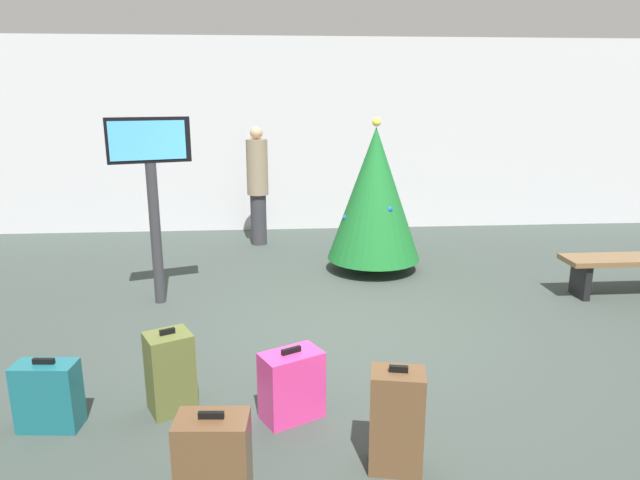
{
  "coord_description": "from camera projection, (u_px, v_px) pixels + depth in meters",
  "views": [
    {
      "loc": [
        -0.75,
        -5.23,
        2.32
      ],
      "look_at": [
        -0.32,
        0.31,
        0.9
      ],
      "focal_mm": 31.48,
      "sensor_mm": 36.0,
      "label": 1
    }
  ],
  "objects": [
    {
      "name": "suitcase_4",
      "position": [
        397.0,
        421.0,
        3.54
      ],
      "size": [
        0.38,
        0.3,
        0.72
      ],
      "color": "brown",
      "rests_on": "ground_plane"
    },
    {
      "name": "suitcase_3",
      "position": [
        170.0,
        372.0,
        4.22
      ],
      "size": [
        0.41,
        0.39,
        0.66
      ],
      "color": "#59602D",
      "rests_on": "ground_plane"
    },
    {
      "name": "suitcase_2",
      "position": [
        48.0,
        396.0,
        4.0
      ],
      "size": [
        0.45,
        0.25,
        0.54
      ],
      "color": "#19606B",
      "rests_on": "ground_plane"
    },
    {
      "name": "back_wall",
      "position": [
        318.0,
        136.0,
        9.86
      ],
      "size": [
        16.0,
        0.2,
        3.3
      ],
      "primitive_type": "cube",
      "color": "silver",
      "rests_on": "ground_plane"
    },
    {
      "name": "suitcase_5",
      "position": [
        213.0,
        456.0,
        3.32
      ],
      "size": [
        0.45,
        0.3,
        0.55
      ],
      "color": "brown",
      "rests_on": "ground_plane"
    },
    {
      "name": "flight_info_kiosk",
      "position": [
        151.0,
        176.0,
        6.17
      ],
      "size": [
        0.87,
        0.36,
        2.11
      ],
      "color": "#333338",
      "rests_on": "ground_plane"
    },
    {
      "name": "suitcase_1",
      "position": [
        292.0,
        385.0,
        4.13
      ],
      "size": [
        0.51,
        0.43,
        0.56
      ],
      "color": "#E5388C",
      "rests_on": "ground_plane"
    },
    {
      "name": "holiday_tree",
      "position": [
        375.0,
        194.0,
        7.48
      ],
      "size": [
        1.26,
        1.26,
        2.06
      ],
      "color": "#4C3319",
      "rests_on": "ground_plane"
    },
    {
      "name": "waiting_bench",
      "position": [
        632.0,
        266.0,
        6.67
      ],
      "size": [
        1.66,
        0.44,
        0.48
      ],
      "color": "brown",
      "rests_on": "ground_plane"
    },
    {
      "name": "ground_plane",
      "position": [
        353.0,
        333.0,
        5.68
      ],
      "size": [
        16.0,
        16.0,
        0.0
      ],
      "primitive_type": "plane",
      "color": "#38423D"
    },
    {
      "name": "traveller_0",
      "position": [
        258.0,
        183.0,
        8.87
      ],
      "size": [
        0.44,
        0.44,
        1.88
      ],
      "color": "#333338",
      "rests_on": "ground_plane"
    }
  ]
}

